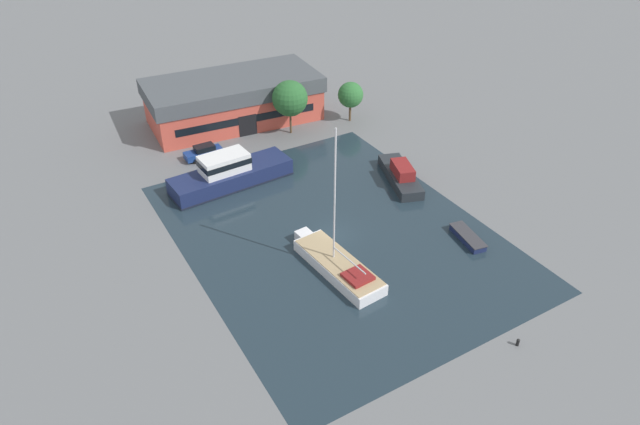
# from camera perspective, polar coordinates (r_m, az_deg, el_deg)

# --- Properties ---
(ground_plane) EXTENTS (440.00, 440.00, 0.00)m
(ground_plane) POSITION_cam_1_polar(r_m,az_deg,el_deg) (56.08, 1.41, -2.19)
(ground_plane) COLOR slate
(water_canal) EXTENTS (27.93, 36.21, 0.01)m
(water_canal) POSITION_cam_1_polar(r_m,az_deg,el_deg) (56.08, 1.41, -2.19)
(water_canal) COLOR #1E2D38
(water_canal) RESTS_ON ground
(warehouse_building) EXTENTS (23.36, 12.36, 5.94)m
(warehouse_building) POSITION_cam_1_polar(r_m,az_deg,el_deg) (78.48, -8.64, 11.13)
(warehouse_building) COLOR #C64C3D
(warehouse_building) RESTS_ON ground
(quay_tree_near_building) EXTENTS (4.54, 4.54, 7.07)m
(quay_tree_near_building) POSITION_cam_1_polar(r_m,az_deg,el_deg) (73.42, -3.03, 11.33)
(quay_tree_near_building) COLOR brown
(quay_tree_near_building) RESTS_ON ground
(quay_tree_by_water) EXTENTS (3.40, 3.40, 5.41)m
(quay_tree_by_water) POSITION_cam_1_polar(r_m,az_deg,el_deg) (77.32, 3.08, 11.67)
(quay_tree_by_water) COLOR brown
(quay_tree_by_water) RESTS_ON ground
(parked_car) EXTENTS (4.56, 1.73, 1.64)m
(parked_car) POSITION_cam_1_polar(r_m,az_deg,el_deg) (70.24, -11.55, 5.96)
(parked_car) COLOR navy
(parked_car) RESTS_ON ground
(sailboat_moored) EXTENTS (3.95, 11.30, 13.92)m
(sailboat_moored) POSITION_cam_1_polar(r_m,az_deg,el_deg) (51.33, 1.75, -5.23)
(sailboat_moored) COLOR white
(sailboat_moored) RESTS_ON water_canal
(motor_cruiser) EXTENTS (14.04, 4.96, 3.85)m
(motor_cruiser) POSITION_cam_1_polar(r_m,az_deg,el_deg) (63.99, -9.03, 3.88)
(motor_cruiser) COLOR #19234C
(motor_cruiser) RESTS_ON water_canal
(small_dinghy) EXTENTS (2.26, 4.73, 0.68)m
(small_dinghy) POSITION_cam_1_polar(r_m,az_deg,el_deg) (56.89, 14.55, -2.42)
(small_dinghy) COLOR #19234C
(small_dinghy) RESTS_ON water_canal
(cabin_boat) EXTENTS (5.33, 9.28, 2.35)m
(cabin_boat) POSITION_cam_1_polar(r_m,az_deg,el_deg) (64.68, 8.08, 3.74)
(cabin_boat) COLOR #23282D
(cabin_boat) RESTS_ON water_canal
(mooring_bollard) EXTENTS (0.27, 0.27, 0.66)m
(mooring_bollard) POSITION_cam_1_polar(r_m,az_deg,el_deg) (47.49, 19.18, -12.14)
(mooring_bollard) COLOR black
(mooring_bollard) RESTS_ON ground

